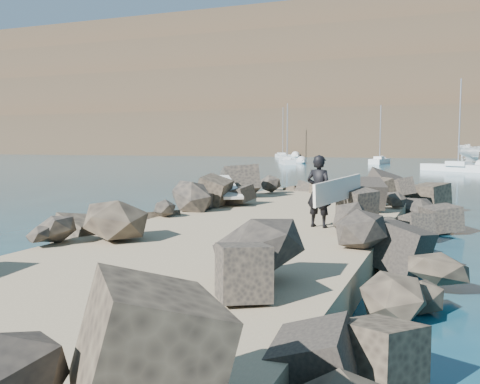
{
  "coord_description": "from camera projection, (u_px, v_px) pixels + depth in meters",
  "views": [
    {
      "loc": [
        4.28,
        -11.92,
        2.55
      ],
      "look_at": [
        0.0,
        -1.0,
        1.5
      ],
      "focal_mm": 40.0,
      "sensor_mm": 36.0,
      "label": 1
    }
  ],
  "objects": [
    {
      "name": "riprap_right",
      "position": [
        370.0,
        250.0,
        10.35
      ],
      "size": [
        2.6,
        22.0,
        1.0
      ],
      "primitive_type": "cube",
      "color": "black",
      "rests_on": "ground"
    },
    {
      "name": "headland",
      "position": [
        473.0,
        98.0,
        156.13
      ],
      "size": [
        360.0,
        140.0,
        32.0
      ],
      "primitive_type": "cube",
      "color": "#2D4919",
      "rests_on": "ground"
    },
    {
      "name": "sailboat_c",
      "position": [
        458.0,
        168.0,
        49.83
      ],
      "size": [
        6.85,
        5.44,
        8.71
      ],
      "color": "silver",
      "rests_on": "ground"
    },
    {
      "name": "riprap_left",
      "position": [
        117.0,
        232.0,
        12.45
      ],
      "size": [
        2.6,
        22.0,
        1.0
      ],
      "primitive_type": "cube",
      "color": "#262421",
      "rests_on": "ground"
    },
    {
      "name": "ground",
      "position": [
        255.0,
        251.0,
        12.84
      ],
      "size": [
        800.0,
        800.0,
        0.0
      ],
      "primitive_type": "plane",
      "color": "#0F384C",
      "rests_on": "ground"
    },
    {
      "name": "sailboat_b",
      "position": [
        380.0,
        161.0,
        69.44
      ],
      "size": [
        2.09,
        6.44,
        7.71
      ],
      "color": "silver",
      "rests_on": "ground"
    },
    {
      "name": "surfboard_resting",
      "position": [
        226.0,
        190.0,
        17.57
      ],
      "size": [
        1.93,
        2.47,
        0.08
      ],
      "primitive_type": "cube",
      "rotation": [
        0.0,
        0.0,
        0.59
      ],
      "color": "silver",
      "rests_on": "riprap_left"
    },
    {
      "name": "jetty",
      "position": [
        222.0,
        254.0,
        10.95
      ],
      "size": [
        6.0,
        26.0,
        0.6
      ],
      "primitive_type": "cube",
      "color": "#8C7759",
      "rests_on": "ground"
    },
    {
      "name": "surfer_with_board",
      "position": [
        322.0,
        191.0,
        12.49
      ],
      "size": [
        1.16,
        2.02,
        1.7
      ],
      "color": "black",
      "rests_on": "jetty"
    },
    {
      "name": "sailboat_e",
      "position": [
        283.0,
        156.0,
        100.01
      ],
      "size": [
        5.11,
        7.95,
        9.54
      ],
      "color": "silver",
      "rests_on": "ground"
    },
    {
      "name": "sailboat_a",
      "position": [
        287.0,
        161.0,
        67.65
      ],
      "size": [
        3.87,
        6.42,
        7.79
      ],
      "color": "silver",
      "rests_on": "ground"
    }
  ]
}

